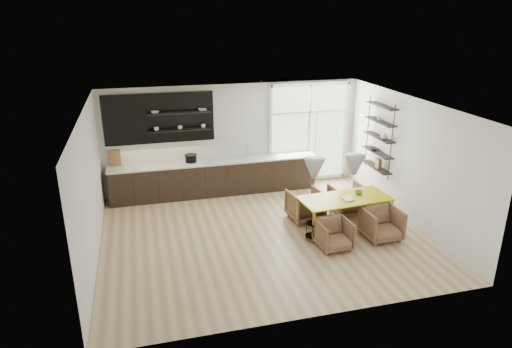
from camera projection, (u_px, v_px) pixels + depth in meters
The scene contains 11 objects.
room at pixel (274, 156), 10.81m from camera, with size 7.02×6.01×2.91m.
kitchen_run at pixel (212, 173), 12.25m from camera, with size 5.54×0.69×2.75m.
right_shelving at pixel (379, 139), 11.47m from camera, with size 0.26×1.22×1.90m.
dining_table at pixel (345, 200), 10.26m from camera, with size 2.10×1.08×0.74m.
armchair_back_left at pixel (305, 205), 10.82m from camera, with size 0.76×0.78×0.71m, color brown.
armchair_back_right at pixel (348, 200), 11.09m from camera, with size 0.78×0.80×0.73m, color brown.
armchair_front_left at pixel (334, 234), 9.50m from camera, with size 0.67×0.69×0.63m, color brown.
armchair_front_right at pixel (382, 224), 9.89m from camera, with size 0.75×0.77×0.70m, color brown.
wire_stool at pixel (313, 229), 9.81m from camera, with size 0.34×0.34×0.43m.
table_book at pixel (343, 199), 10.14m from camera, with size 0.23×0.31×0.03m, color white.
table_bowl at pixel (359, 192), 10.46m from camera, with size 0.19×0.19×0.06m, color #537D4A.
Camera 1 is at (-2.45, -8.76, 4.73)m, focal length 32.00 mm.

